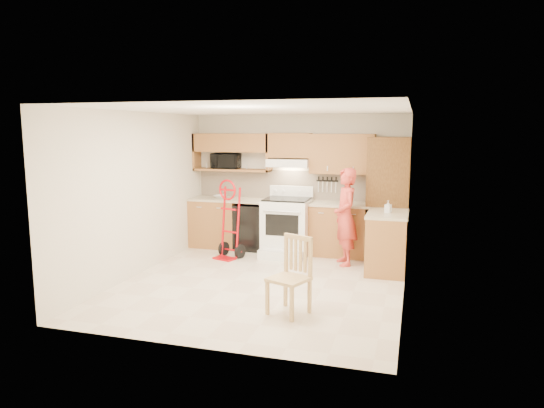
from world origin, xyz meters
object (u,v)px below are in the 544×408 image
at_px(microwave, 226,161).
at_px(dining_chair, 289,276).
at_px(range, 286,222).
at_px(hand_truck, 228,223).
at_px(person, 345,217).

xyz_separation_m(microwave, dining_chair, (2.04, -3.14, -1.16)).
bearing_deg(range, hand_truck, -150.36).
bearing_deg(microwave, hand_truck, -71.70).
bearing_deg(person, range, -130.78).
xyz_separation_m(person, hand_truck, (-2.01, -0.17, -0.18)).
relative_size(range, dining_chair, 1.27).
bearing_deg(person, dining_chair, -31.26).
bearing_deg(dining_chair, range, 127.48).
xyz_separation_m(microwave, range, (1.28, -0.39, -1.04)).
distance_m(microwave, range, 1.69).
bearing_deg(hand_truck, microwave, 130.35).
distance_m(person, hand_truck, 2.03).
bearing_deg(dining_chair, microwave, 145.13).
height_order(microwave, person, microwave).
distance_m(microwave, dining_chair, 3.92).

